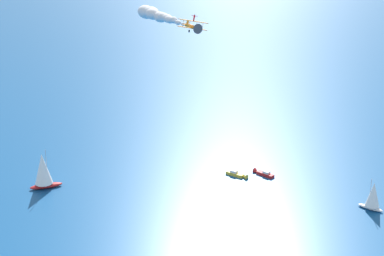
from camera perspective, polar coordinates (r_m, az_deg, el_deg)
name	(u,v)px	position (r m, az deg, el deg)	size (l,w,h in m)	color
ground_plane	(192,239)	(148.19, 0.00, -11.48)	(2000.00, 2000.00, 0.00)	navy
sailboat_near_centre	(43,171)	(179.61, -15.25, -4.33)	(8.90, 9.43, 13.08)	#B21E1E
motorboat_far_stbd	(238,175)	(184.44, 4.80, -4.86)	(3.98, 7.99, 2.25)	gold
sailboat_inshore	(373,196)	(169.13, 18.34, -6.75)	(5.16, 7.78, 9.67)	white
motorboat_offshore	(263,173)	(186.46, 7.38, -4.69)	(4.86, 7.86, 2.24)	#B21E1E
biplane_lead	(193,26)	(128.62, 0.06, 10.55)	(6.53, 6.57, 3.68)	orange
wingwalker_lead	(194,17)	(128.47, 0.24, 11.49)	(1.12, 1.12, 1.53)	red
smoke_trail_lead	(154,14)	(151.85, -3.96, 11.74)	(23.41, 23.65, 4.55)	silver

